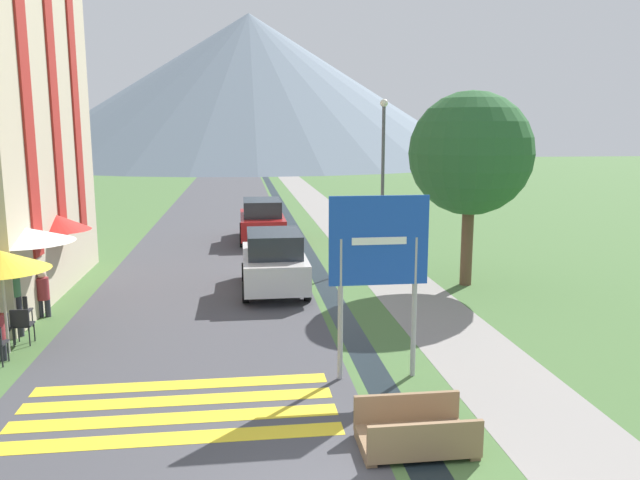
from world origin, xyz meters
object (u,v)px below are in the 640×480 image
Objects in this scene: parked_car_near at (274,261)px; person_standing_terrace at (14,294)px; cafe_chair_near_right at (22,323)px; cafe_umbrella_front_yellow at (1,261)px; cafe_chair_far_right at (30,291)px; cafe_umbrella_middle_white at (24,235)px; cafe_umbrella_rear_red at (55,222)px; road_sign at (379,258)px; parked_car_far at (262,220)px; tree_by_path at (471,154)px; person_seated_near at (43,291)px; cafe_chair_middle at (21,309)px; footbridge at (415,434)px; cafe_chair_near_left at (1,327)px; streetlamp at (383,168)px.

person_standing_terrace is at bearing -151.13° from parked_car_near.
cafe_chair_near_right is 0.49× the size of person_standing_terrace.
person_standing_terrace is (-0.20, 1.13, -1.02)m from cafe_umbrella_front_yellow.
cafe_umbrella_middle_white is at bearing -55.67° from cafe_chair_far_right.
person_standing_terrace is at bearing -89.81° from cafe_umbrella_rear_red.
road_sign is at bearing -76.79° from parked_car_near.
parked_car_far is 13.49m from person_standing_terrace.
person_seated_near is at bearing -170.99° from tree_by_path.
footbridge is at bearing -25.80° from cafe_chair_middle.
cafe_umbrella_front_yellow is at bearing -79.78° from person_standing_terrace.
cafe_chair_near_left is (-6.19, -4.28, -0.40)m from parked_car_near.
cafe_chair_near_left is 2.43m from person_seated_near.
streetlamp is (10.29, 7.93, 2.89)m from cafe_chair_near_left.
parked_car_far is at bearing 95.16° from footbridge.
cafe_chair_near_right is (0.75, -2.93, 0.00)m from cafe_chair_far_right.
cafe_umbrella_rear_red is (0.39, 1.32, 1.65)m from cafe_chair_far_right.
cafe_umbrella_middle_white is 1.95× the size of person_seated_near.
cafe_umbrella_middle_white is at bearing -89.41° from cafe_umbrella_rear_red.
cafe_chair_middle is at bearing 153.30° from road_sign.
cafe_umbrella_front_yellow is (-7.60, 2.33, -0.33)m from road_sign.
person_seated_near is at bearing 83.90° from person_standing_terrace.
cafe_chair_far_right is at bearing 145.01° from road_sign.
person_standing_terrace is at bearing -117.10° from parked_car_far.
streetlamp is (10.29, 7.06, 2.39)m from person_standing_terrace.
cafe_umbrella_front_yellow is at bearing -87.40° from cafe_umbrella_rear_red.
cafe_umbrella_front_yellow reaches higher than parked_car_far.
cafe_umbrella_front_yellow is (0.61, -3.41, 1.52)m from cafe_chair_far_right.
cafe_umbrella_middle_white is at bearing 91.54° from cafe_chair_near_left.
person_seated_near reaches higher than cafe_chair_near_left.
cafe_chair_far_right is at bearing 127.48° from person_seated_near.
cafe_chair_near_left is at bearing 129.01° from cafe_umbrella_front_yellow.
tree_by_path is at bearing 5.97° from cafe_chair_near_right.
parked_car_far is 5.26× the size of cafe_chair_near_left.
parked_car_far is 0.75× the size of tree_by_path.
cafe_chair_near_right is 0.35× the size of cafe_umbrella_middle_white.
tree_by_path is at bearing -0.76° from cafe_umbrella_rear_red.
footbridge is at bearing -84.84° from parked_car_far.
cafe_chair_far_right reaches higher than footbridge.
parked_car_far is at bearing 60.26° from person_seated_near.
cafe_chair_far_right is at bearing -170.29° from parked_car_near.
parked_car_near is 0.90× the size of parked_car_far.
cafe_umbrella_front_yellow is 0.93× the size of cafe_umbrella_middle_white.
cafe_umbrella_front_yellow is 1.53m from person_standing_terrace.
tree_by_path is at bearing 57.84° from road_sign.
person_seated_near is at bearing 134.50° from footbridge.
parked_car_far is 1.86× the size of cafe_umbrella_rear_red.
road_sign is 8.32m from tree_by_path.
person_standing_terrace is at bearing 91.91° from cafe_chair_near_left.
person_standing_terrace is at bearing -96.10° from person_seated_near.
cafe_chair_near_left is 2.53m from cafe_umbrella_middle_white.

